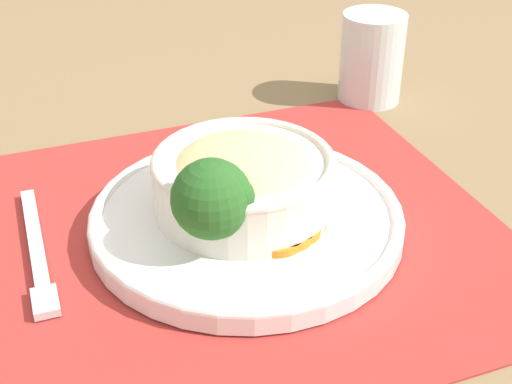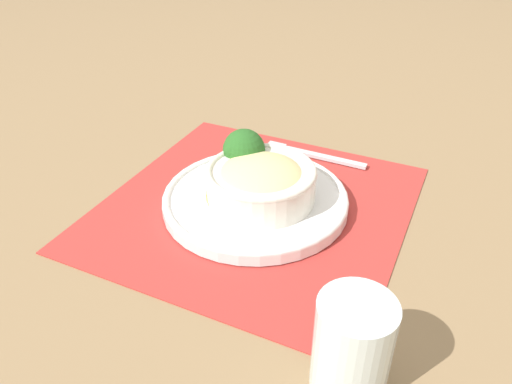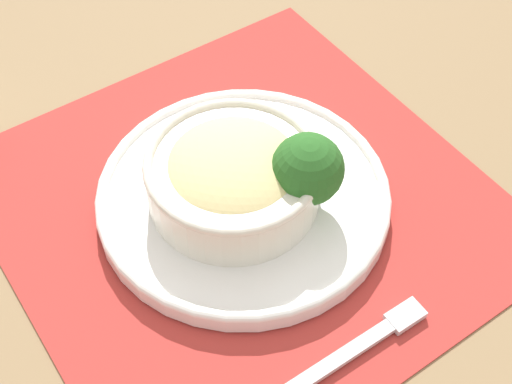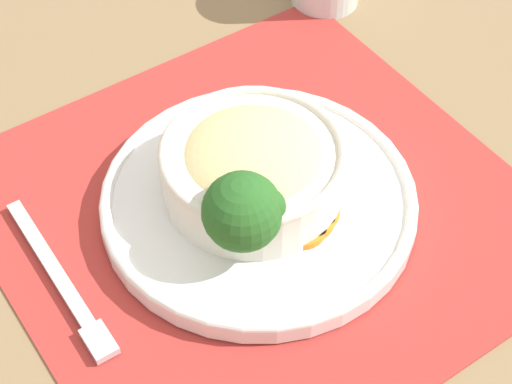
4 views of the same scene
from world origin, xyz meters
The scene contains 10 objects.
ground_plane centered at (0.00, 0.00, 0.00)m, with size 4.00×4.00×0.00m, color #8C704C.
placemat centered at (0.00, 0.00, 0.00)m, with size 0.49×0.48×0.00m.
plate centered at (0.00, 0.00, 0.02)m, with size 0.28×0.28×0.02m.
bowl centered at (0.00, -0.01, 0.05)m, with size 0.16×0.16×0.06m.
broccoli_floret centered at (0.04, 0.04, 0.07)m, with size 0.07×0.07×0.08m.
carrot_slice_near centered at (-0.01, 0.05, 0.02)m, with size 0.05×0.05×0.01m.
carrot_slice_middle centered at (-0.02, 0.04, 0.02)m, with size 0.05×0.05×0.01m.
carrot_slice_far centered at (-0.03, 0.04, 0.02)m, with size 0.05×0.05×0.01m.
carrot_slice_extra centered at (-0.04, 0.03, 0.02)m, with size 0.05×0.05×0.01m.
fork centered at (0.18, 0.01, 0.01)m, with size 0.03×0.18×0.01m.
Camera 4 is at (0.23, 0.42, 0.58)m, focal length 60.00 mm.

